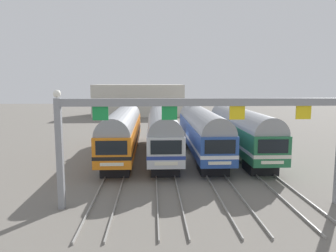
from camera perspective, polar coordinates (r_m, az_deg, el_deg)
ground_plane at (r=33.17m, az=2.44°, el=-5.17°), size 160.00×160.00×0.00m
track_bed at (r=49.82m, az=0.68°, el=-0.71°), size 13.38×70.00×0.15m
commuter_train_orange at (r=32.67m, az=-7.95°, el=-0.64°), size 2.88×18.06×5.05m
commuter_train_silver at (r=32.55m, az=-1.00°, el=-0.60°), size 2.88×18.06×5.05m
commuter_train_blue at (r=32.91m, az=5.90°, el=-0.55°), size 2.88×18.06×5.05m
commuter_train_green at (r=33.73m, az=12.57°, el=-0.49°), size 2.88×18.06×4.77m
catenary_gantry at (r=19.07m, az=6.20°, el=0.71°), size 17.11×0.44×6.97m
maintenance_building at (r=72.96m, az=-5.11°, el=4.57°), size 19.45×10.00×6.77m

